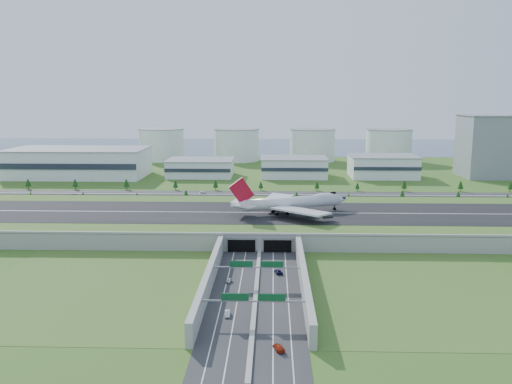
{
  "coord_description": "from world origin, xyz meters",
  "views": [
    {
      "loc": [
        6.22,
        -297.47,
        73.79
      ],
      "look_at": [
        -4.39,
        35.0,
        13.6
      ],
      "focal_mm": 38.0,
      "sensor_mm": 36.0,
      "label": 1
    }
  ],
  "objects_px": {
    "office_tower": "(489,146)",
    "fuel_tank_a": "(162,145)",
    "car_2": "(278,272)",
    "boeing_747": "(291,203)",
    "car_5": "(333,192)",
    "car_3": "(279,347)",
    "car_1": "(227,313)",
    "car_7": "(202,192)",
    "car_4": "(74,195)",
    "car_0": "(229,281)"
  },
  "relations": [
    {
      "from": "office_tower",
      "to": "fuel_tank_a",
      "type": "xyz_separation_m",
      "value": [
        -320.0,
        115.0,
        -10.0
      ]
    },
    {
      "from": "boeing_747",
      "to": "car_7",
      "type": "xyz_separation_m",
      "value": [
        -63.61,
        103.23,
        -13.3
      ]
    },
    {
      "from": "car_1",
      "to": "car_3",
      "type": "xyz_separation_m",
      "value": [
        17.08,
        -24.49,
        0.01
      ]
    },
    {
      "from": "car_2",
      "to": "car_5",
      "type": "bearing_deg",
      "value": -118.02
    },
    {
      "from": "office_tower",
      "to": "car_5",
      "type": "relative_size",
      "value": 12.73
    },
    {
      "from": "office_tower",
      "to": "boeing_747",
      "type": "relative_size",
      "value": 0.81
    },
    {
      "from": "car_7",
      "to": "fuel_tank_a",
      "type": "bearing_deg",
      "value": -164.83
    },
    {
      "from": "car_1",
      "to": "car_2",
      "type": "height_order",
      "value": "car_1"
    },
    {
      "from": "boeing_747",
      "to": "car_7",
      "type": "bearing_deg",
      "value": 101.7
    },
    {
      "from": "car_0",
      "to": "fuel_tank_a",
      "type": "bearing_deg",
      "value": 121.41
    },
    {
      "from": "car_0",
      "to": "car_7",
      "type": "bearing_deg",
      "value": 116.79
    },
    {
      "from": "car_5",
      "to": "car_2",
      "type": "bearing_deg",
      "value": 6.51
    },
    {
      "from": "office_tower",
      "to": "car_7",
      "type": "distance_m",
      "value": 265.33
    },
    {
      "from": "fuel_tank_a",
      "to": "car_0",
      "type": "relative_size",
      "value": 12.52
    },
    {
      "from": "car_0",
      "to": "car_2",
      "type": "height_order",
      "value": "car_2"
    },
    {
      "from": "office_tower",
      "to": "car_2",
      "type": "relative_size",
      "value": 9.65
    },
    {
      "from": "car_2",
      "to": "car_1",
      "type": "bearing_deg",
      "value": 53.38
    },
    {
      "from": "car_4",
      "to": "fuel_tank_a",
      "type": "bearing_deg",
      "value": -15.69
    },
    {
      "from": "car_3",
      "to": "fuel_tank_a",
      "type": "bearing_deg",
      "value": -93.58
    },
    {
      "from": "car_2",
      "to": "car_4",
      "type": "xyz_separation_m",
      "value": [
        -148.55,
        170.22,
        0.03
      ]
    },
    {
      "from": "car_3",
      "to": "car_7",
      "type": "relative_size",
      "value": 1.03
    },
    {
      "from": "boeing_747",
      "to": "car_0",
      "type": "distance_m",
      "value": 96.75
    },
    {
      "from": "car_3",
      "to": "car_7",
      "type": "height_order",
      "value": "car_3"
    },
    {
      "from": "office_tower",
      "to": "car_1",
      "type": "bearing_deg",
      "value": -123.1
    },
    {
      "from": "car_4",
      "to": "car_1",
      "type": "bearing_deg",
      "value": -159.13
    },
    {
      "from": "fuel_tank_a",
      "to": "car_4",
      "type": "xyz_separation_m",
      "value": [
        -19.91,
        -220.92,
        -16.56
      ]
    },
    {
      "from": "office_tower",
      "to": "car_1",
      "type": "xyz_separation_m",
      "value": [
        -208.9,
        -320.5,
        -26.56
      ]
    },
    {
      "from": "car_2",
      "to": "boeing_747",
      "type": "bearing_deg",
      "value": -110.61
    },
    {
      "from": "fuel_tank_a",
      "to": "boeing_747",
      "type": "xyz_separation_m",
      "value": [
        136.43,
        -310.95,
        -3.26
      ]
    },
    {
      "from": "fuel_tank_a",
      "to": "car_4",
      "type": "relative_size",
      "value": 10.36
    },
    {
      "from": "car_4",
      "to": "car_0",
      "type": "bearing_deg",
      "value": -155.19
    },
    {
      "from": "car_0",
      "to": "car_3",
      "type": "xyz_separation_m",
      "value": [
        19.12,
        -57.22,
        0.16
      ]
    },
    {
      "from": "fuel_tank_a",
      "to": "car_2",
      "type": "relative_size",
      "value": 8.77
    },
    {
      "from": "fuel_tank_a",
      "to": "boeing_747",
      "type": "relative_size",
      "value": 0.73
    },
    {
      "from": "car_1",
      "to": "car_5",
      "type": "distance_m",
      "value": 238.75
    },
    {
      "from": "boeing_747",
      "to": "car_1",
      "type": "relative_size",
      "value": 13.65
    },
    {
      "from": "office_tower",
      "to": "car_1",
      "type": "relative_size",
      "value": 11.01
    },
    {
      "from": "car_1",
      "to": "car_3",
      "type": "height_order",
      "value": "car_3"
    },
    {
      "from": "car_4",
      "to": "car_5",
      "type": "height_order",
      "value": "car_4"
    },
    {
      "from": "car_5",
      "to": "boeing_747",
      "type": "bearing_deg",
      "value": 1.19
    },
    {
      "from": "boeing_747",
      "to": "car_2",
      "type": "xyz_separation_m",
      "value": [
        -7.8,
        -80.19,
        -13.32
      ]
    },
    {
      "from": "boeing_747",
      "to": "car_3",
      "type": "relative_size",
      "value": 11.83
    },
    {
      "from": "car_2",
      "to": "car_4",
      "type": "height_order",
      "value": "car_4"
    },
    {
      "from": "boeing_747",
      "to": "car_5",
      "type": "relative_size",
      "value": 15.79
    },
    {
      "from": "boeing_747",
      "to": "car_2",
      "type": "height_order",
      "value": "boeing_747"
    },
    {
      "from": "car_1",
      "to": "car_2",
      "type": "xyz_separation_m",
      "value": [
        17.54,
        44.36,
        -0.03
      ]
    },
    {
      "from": "boeing_747",
      "to": "car_5",
      "type": "height_order",
      "value": "boeing_747"
    },
    {
      "from": "car_3",
      "to": "car_1",
      "type": "bearing_deg",
      "value": -74.25
    },
    {
      "from": "car_2",
      "to": "car_3",
      "type": "distance_m",
      "value": 68.85
    },
    {
      "from": "boeing_747",
      "to": "car_5",
      "type": "bearing_deg",
      "value": 51.76
    }
  ]
}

